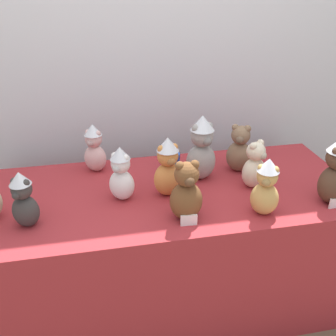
% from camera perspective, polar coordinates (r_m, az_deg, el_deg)
% --- Properties ---
extents(ground_plane, '(10.00, 10.00, 0.00)m').
position_cam_1_polar(ground_plane, '(2.11, 1.43, -23.46)').
color(ground_plane, brown).
extents(wall_back, '(7.00, 0.08, 2.60)m').
position_cam_1_polar(wall_back, '(2.23, -3.35, 18.66)').
color(wall_back, silver).
rests_on(wall_back, ground_plane).
extents(display_table, '(1.83, 0.77, 0.70)m').
position_cam_1_polar(display_table, '(2.04, -0.00, -11.82)').
color(display_table, maroon).
rests_on(display_table, ground_plane).
extents(teddy_bear_mocha, '(0.17, 0.16, 0.26)m').
position_cam_1_polar(teddy_bear_mocha, '(2.00, 10.66, 2.71)').
color(teddy_bear_mocha, '#7F6047').
rests_on(teddy_bear_mocha, display_table).
extents(teddy_bear_honey, '(0.15, 0.15, 0.26)m').
position_cam_1_polar(teddy_bear_honey, '(1.65, 14.45, -2.86)').
color(teddy_bear_honey, tan).
rests_on(teddy_bear_honey, display_table).
extents(teddy_bear_snow, '(0.15, 0.15, 0.26)m').
position_cam_1_polar(teddy_bear_snow, '(1.72, -7.04, -0.95)').
color(teddy_bear_snow, white).
rests_on(teddy_bear_snow, display_table).
extents(teddy_bear_ginger, '(0.15, 0.13, 0.29)m').
position_cam_1_polar(teddy_bear_ginger, '(1.73, -0.03, 0.07)').
color(teddy_bear_ginger, '#D17F3D').
rests_on(teddy_bear_ginger, display_table).
extents(teddy_bear_charcoal, '(0.14, 0.14, 0.25)m').
position_cam_1_polar(teddy_bear_charcoal, '(1.64, -20.83, -4.53)').
color(teddy_bear_charcoal, '#383533').
rests_on(teddy_bear_charcoal, display_table).
extents(teddy_bear_cream, '(0.16, 0.15, 0.24)m').
position_cam_1_polar(teddy_bear_cream, '(1.86, 12.84, 0.31)').
color(teddy_bear_cream, beige).
rests_on(teddy_bear_cream, display_table).
extents(teddy_bear_ash, '(0.18, 0.16, 0.34)m').
position_cam_1_polar(teddy_bear_ash, '(1.87, 5.04, 2.90)').
color(teddy_bear_ash, gray).
rests_on(teddy_bear_ash, display_table).
extents(teddy_bear_chestnut, '(0.14, 0.12, 0.27)m').
position_cam_1_polar(teddy_bear_chestnut, '(1.57, 2.76, -3.70)').
color(teddy_bear_chestnut, brown).
rests_on(teddy_bear_chestnut, display_table).
extents(teddy_bear_blush, '(0.15, 0.14, 0.26)m').
position_cam_1_polar(teddy_bear_blush, '(1.99, -10.98, 2.88)').
color(teddy_bear_blush, beige).
rests_on(teddy_bear_blush, display_table).
extents(teddy_bear_cocoa, '(0.19, 0.18, 0.32)m').
position_cam_1_polar(teddy_bear_cocoa, '(1.83, 23.83, -0.45)').
color(teddy_bear_cocoa, '#4C3323').
rests_on(teddy_bear_cocoa, display_table).
extents(party_cup_blue, '(0.08, 0.08, 0.11)m').
position_cam_1_polar(party_cup_blue, '(1.97, 0.62, 0.74)').
color(party_cup_blue, blue).
rests_on(party_cup_blue, display_table).
extents(name_card_front_middle, '(0.07, 0.01, 0.05)m').
position_cam_1_polar(name_card_front_middle, '(1.58, 3.15, -7.83)').
color(name_card_front_middle, white).
rests_on(name_card_front_middle, display_table).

